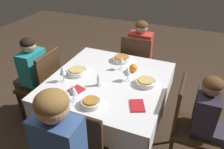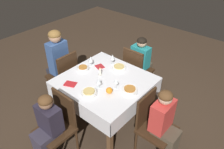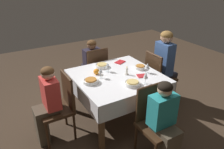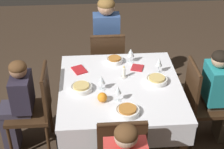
% 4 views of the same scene
% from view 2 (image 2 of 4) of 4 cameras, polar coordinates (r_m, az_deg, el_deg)
% --- Properties ---
extents(ground_plane, '(8.00, 8.00, 0.00)m').
position_cam_2_polar(ground_plane, '(3.53, -1.62, -11.05)').
color(ground_plane, '#3D2D21').
extents(dining_table, '(1.18, 1.13, 0.73)m').
position_cam_2_polar(dining_table, '(3.10, -1.81, -2.71)').
color(dining_table, silver).
rests_on(dining_table, ground_plane).
extents(chair_west, '(0.42, 0.41, 0.90)m').
position_cam_2_polar(chair_west, '(3.67, -12.32, 0.14)').
color(chair_west, '#382314').
rests_on(chair_west, ground_plane).
extents(chair_east, '(0.42, 0.41, 0.90)m').
position_cam_2_polar(chair_east, '(2.81, 10.57, -12.38)').
color(chair_east, '#382314').
rests_on(chair_east, ground_plane).
extents(chair_north, '(0.41, 0.42, 0.90)m').
position_cam_2_polar(chair_north, '(3.73, 6.34, 1.44)').
color(chair_north, '#382314').
rests_on(chair_north, ground_plane).
extents(chair_south, '(0.41, 0.42, 0.90)m').
position_cam_2_polar(chair_south, '(2.84, -13.79, -12.32)').
color(chair_south, '#382314').
rests_on(chair_south, ground_plane).
extents(person_adult_denim, '(0.34, 0.30, 1.23)m').
position_cam_2_polar(person_adult_denim, '(3.67, -14.17, 3.57)').
color(person_adult_denim, '#282833').
rests_on(person_adult_denim, ground_plane).
extents(person_child_red, '(0.33, 0.30, 1.05)m').
position_cam_2_polar(person_child_red, '(2.71, 13.73, -12.72)').
color(person_child_red, '#4C4233').
rests_on(person_child_red, ground_plane).
extents(person_child_teal, '(0.30, 0.33, 1.04)m').
position_cam_2_polar(person_child_teal, '(3.81, 7.83, 3.39)').
color(person_child_teal, '#4C4233').
rests_on(person_child_teal, ground_plane).
extents(person_child_dark, '(0.30, 0.33, 1.00)m').
position_cam_2_polar(person_child_dark, '(2.75, -16.72, -13.35)').
color(person_child_dark, '#383342').
rests_on(person_child_dark, ground_plane).
extents(bowl_west, '(0.17, 0.17, 0.06)m').
position_cam_2_polar(bowl_west, '(3.27, -7.58, 1.66)').
color(bowl_west, white).
rests_on(bowl_west, dining_table).
extents(wine_glass_west, '(0.07, 0.07, 0.15)m').
position_cam_2_polar(wine_glass_west, '(3.33, -5.58, 3.92)').
color(wine_glass_west, white).
rests_on(wine_glass_west, dining_table).
extents(bowl_east, '(0.21, 0.21, 0.06)m').
position_cam_2_polar(bowl_east, '(2.84, 4.65, -3.99)').
color(bowl_east, white).
rests_on(bowl_east, dining_table).
extents(wine_glass_east, '(0.06, 0.06, 0.15)m').
position_cam_2_polar(wine_glass_east, '(2.83, 1.10, -1.87)').
color(wine_glass_east, white).
rests_on(wine_glass_east, dining_table).
extents(bowl_north, '(0.21, 0.21, 0.06)m').
position_cam_2_polar(bowl_north, '(3.26, 1.87, 1.87)').
color(bowl_north, white).
rests_on(bowl_north, dining_table).
extents(wine_glass_north, '(0.06, 0.06, 0.16)m').
position_cam_2_polar(wine_glass_north, '(3.34, 0.17, 4.46)').
color(wine_glass_north, white).
rests_on(wine_glass_north, dining_table).
extents(bowl_south, '(0.20, 0.20, 0.06)m').
position_cam_2_polar(bowl_south, '(2.80, -6.02, -4.65)').
color(bowl_south, white).
rests_on(bowl_south, dining_table).
extents(wine_glass_south, '(0.07, 0.07, 0.15)m').
position_cam_2_polar(wine_glass_south, '(2.86, -3.46, -1.78)').
color(wine_glass_south, white).
rests_on(wine_glass_south, dining_table).
extents(candle_centerpiece, '(0.06, 0.06, 0.13)m').
position_cam_2_polar(candle_centerpiece, '(3.13, -3.11, 0.58)').
color(candle_centerpiece, beige).
rests_on(candle_centerpiece, dining_table).
extents(orange_fruit, '(0.09, 0.09, 0.09)m').
position_cam_2_polar(orange_fruit, '(2.79, -0.73, -4.20)').
color(orange_fruit, orange).
rests_on(orange_fruit, dining_table).
extents(napkin_red_folded, '(0.19, 0.17, 0.01)m').
position_cam_2_polar(napkin_red_folded, '(3.02, -10.84, -2.45)').
color(napkin_red_folded, red).
rests_on(napkin_red_folded, dining_table).
extents(napkin_spare_side, '(0.15, 0.15, 0.01)m').
position_cam_2_polar(napkin_spare_side, '(3.33, -3.23, 2.09)').
color(napkin_spare_side, '#AD2328').
rests_on(napkin_spare_side, dining_table).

